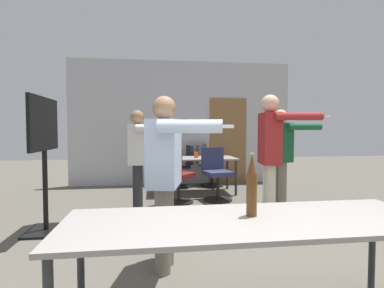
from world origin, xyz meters
The scene contains 14 objects.
back_wall centered at (0.03, 5.59, 1.44)m, with size 5.21×0.12×2.90m.
conference_table_near centered at (-0.11, 0.30, 0.67)m, with size 2.35×0.77×0.72m.
conference_table_far centered at (0.14, 4.50, 0.65)m, with size 1.65×0.79×0.72m.
tv_screen centered at (-2.06, 2.43, 1.03)m, with size 0.44×0.96×1.69m.
person_near_casual centered at (1.34, 3.07, 0.97)m, with size 0.76×0.63×1.61m.
person_left_plaid centered at (-0.60, 1.23, 0.95)m, with size 0.72×0.78×1.59m.
person_center_tall centered at (-0.93, 3.11, 0.95)m, with size 0.73×0.67×1.58m.
person_far_watching centered at (0.80, 2.19, 1.06)m, with size 0.76×0.64×1.74m.
office_chair_near_pushed centered at (0.45, 3.86, 0.46)m, with size 0.54×0.60×0.96m.
office_chair_far_right centered at (0.57, 5.23, 0.45)m, with size 0.68×0.66×0.95m.
office_chair_far_left centered at (-0.06, 5.17, 0.44)m, with size 0.57×0.52×0.94m.
office_chair_side_rolled centered at (-0.31, 3.66, 0.45)m, with size 0.67×0.69×0.95m.
beer_bottle centered at (-0.09, 0.36, 0.92)m, with size 0.07×0.07×0.41m.
drink_cup centered at (0.17, 4.48, 0.78)m, with size 0.08×0.08×0.12m.
Camera 1 is at (-0.73, -1.50, 1.28)m, focal length 28.00 mm.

